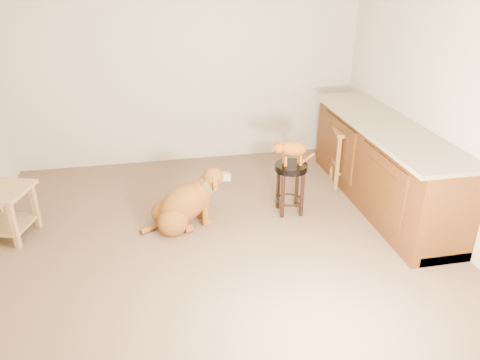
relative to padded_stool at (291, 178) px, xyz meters
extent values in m
cube|color=brown|center=(-0.88, -0.28, -0.40)|extent=(4.50, 4.00, 0.01)
cube|color=#C0B29B|center=(-0.88, 1.72, 0.90)|extent=(4.50, 0.04, 2.60)
cube|color=#C0B29B|center=(-0.88, -2.28, 0.90)|extent=(4.50, 0.04, 2.60)
cube|color=#C0B29B|center=(1.37, -0.28, 0.90)|extent=(0.04, 4.00, 2.60)
cube|color=#4F290E|center=(1.07, 0.02, 0.05)|extent=(0.60, 2.50, 0.90)
cube|color=gray|center=(1.04, 0.02, 0.52)|extent=(0.70, 2.56, 0.04)
cube|color=black|center=(1.11, 0.02, -0.35)|extent=(0.52, 2.50, 0.10)
cube|color=#4F290E|center=(0.75, -0.53, 0.10)|extent=(0.02, 0.90, 0.62)
cube|color=#4F290E|center=(0.75, 0.57, 0.10)|extent=(0.02, 0.90, 0.62)
cube|color=#41200B|center=(0.74, -0.53, 0.10)|extent=(0.02, 0.60, 0.40)
cube|color=#41200B|center=(0.74, 0.57, 0.10)|extent=(0.02, 0.60, 0.40)
cylinder|color=black|center=(0.11, 0.10, -0.15)|extent=(0.04, 0.04, 0.50)
cylinder|color=black|center=(-0.10, 0.11, -0.15)|extent=(0.04, 0.04, 0.50)
cylinder|color=black|center=(0.10, -0.11, -0.15)|extent=(0.04, 0.04, 0.50)
cylinder|color=black|center=(-0.11, -0.10, -0.15)|extent=(0.04, 0.04, 0.50)
torus|color=black|center=(0.00, 0.00, -0.26)|extent=(0.30, 0.30, 0.02)
cylinder|color=black|center=(0.00, 0.00, 0.13)|extent=(0.35, 0.35, 0.07)
cube|color=brown|center=(1.06, 0.63, -0.07)|extent=(0.05, 0.05, 0.67)
cube|color=brown|center=(0.77, 0.70, -0.07)|extent=(0.05, 0.05, 0.67)
cube|color=brown|center=(1.00, 0.34, -0.07)|extent=(0.05, 0.05, 0.67)
cube|color=brown|center=(0.70, 0.40, -0.07)|extent=(0.05, 0.05, 0.67)
cube|color=brown|center=(0.88, 0.52, 0.29)|extent=(0.46, 0.46, 0.04)
cube|color=#987446|center=(-2.64, 0.20, -0.16)|extent=(0.06, 0.06, 0.49)
cube|color=#987446|center=(-2.76, -0.18, -0.16)|extent=(0.06, 0.06, 0.49)
cube|color=#987446|center=(-2.88, 0.07, 0.11)|extent=(0.64, 0.64, 0.04)
cube|color=#987446|center=(-2.88, 0.07, -0.27)|extent=(0.54, 0.54, 0.03)
ellipsoid|color=brown|center=(-1.33, 0.01, -0.27)|extent=(0.37, 0.32, 0.29)
ellipsoid|color=brown|center=(-1.28, -0.22, -0.27)|extent=(0.37, 0.32, 0.29)
cylinder|color=brown|center=(-1.19, 0.06, -0.37)|extent=(0.09, 0.10, 0.09)
cylinder|color=brown|center=(-1.12, -0.20, -0.37)|extent=(0.09, 0.10, 0.09)
ellipsoid|color=brown|center=(-1.16, -0.07, -0.15)|extent=(0.71, 0.48, 0.59)
ellipsoid|color=brown|center=(-0.99, -0.03, -0.08)|extent=(0.30, 0.32, 0.30)
cylinder|color=brown|center=(-0.97, 0.05, -0.23)|extent=(0.09, 0.09, 0.34)
cylinder|color=brown|center=(-0.94, -0.10, -0.23)|extent=(0.09, 0.09, 0.34)
sphere|color=brown|center=(-0.95, 0.06, -0.38)|extent=(0.09, 0.09, 0.09)
sphere|color=brown|center=(-0.91, -0.10, -0.38)|extent=(0.09, 0.09, 0.09)
cylinder|color=brown|center=(-0.92, -0.02, 0.01)|extent=(0.24, 0.20, 0.22)
ellipsoid|color=brown|center=(-0.83, 0.00, 0.09)|extent=(0.26, 0.24, 0.21)
cube|color=#92795B|center=(-0.72, 0.03, 0.07)|extent=(0.16, 0.11, 0.09)
sphere|color=black|center=(-0.65, 0.05, 0.08)|extent=(0.05, 0.05, 0.05)
cube|color=brown|center=(-0.87, 0.09, 0.07)|extent=(0.06, 0.06, 0.15)
cube|color=brown|center=(-0.83, -0.09, 0.07)|extent=(0.06, 0.06, 0.15)
torus|color=#0E705B|center=(-0.92, -0.02, 0.00)|extent=(0.16, 0.22, 0.18)
cylinder|color=#D8BF4C|center=(-0.88, -0.01, -0.06)|extent=(0.01, 0.04, 0.04)
cylinder|color=brown|center=(-1.49, -0.10, -0.37)|extent=(0.26, 0.20, 0.06)
ellipsoid|color=#8B420D|center=(0.02, 0.00, 0.34)|extent=(0.31, 0.15, 0.19)
cylinder|color=#8B420D|center=(-0.07, 0.04, 0.22)|extent=(0.03, 0.03, 0.12)
sphere|color=#8B420D|center=(-0.07, 0.04, 0.18)|extent=(0.04, 0.04, 0.04)
cylinder|color=#8B420D|center=(-0.08, -0.04, 0.22)|extent=(0.03, 0.03, 0.12)
sphere|color=#8B420D|center=(-0.08, -0.04, 0.18)|extent=(0.04, 0.04, 0.04)
cylinder|color=#8B420D|center=(0.09, 0.04, 0.22)|extent=(0.03, 0.03, 0.12)
sphere|color=#8B420D|center=(0.09, 0.04, 0.18)|extent=(0.04, 0.04, 0.04)
cylinder|color=#8B420D|center=(0.09, -0.04, 0.22)|extent=(0.03, 0.03, 0.12)
sphere|color=#8B420D|center=(0.09, -0.04, 0.18)|extent=(0.04, 0.04, 0.04)
sphere|color=#8B420D|center=(-0.14, 0.01, 0.36)|extent=(0.11, 0.11, 0.11)
sphere|color=#8B420D|center=(-0.19, 0.01, 0.35)|extent=(0.04, 0.04, 0.04)
sphere|color=brown|center=(-0.20, 0.01, 0.35)|extent=(0.02, 0.02, 0.02)
cone|color=#8B420D|center=(-0.13, 0.04, 0.42)|extent=(0.05, 0.05, 0.05)
cone|color=#C66B60|center=(-0.13, 0.04, 0.41)|extent=(0.03, 0.03, 0.03)
cone|color=#8B420D|center=(-0.13, -0.03, 0.42)|extent=(0.05, 0.05, 0.05)
cone|color=#C66B60|center=(-0.13, -0.03, 0.41)|extent=(0.03, 0.03, 0.03)
cylinder|color=#8B420D|center=(0.17, 0.03, 0.19)|extent=(0.22, 0.12, 0.11)
camera|label=1|loc=(-1.41, -4.30, 2.13)|focal=35.00mm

